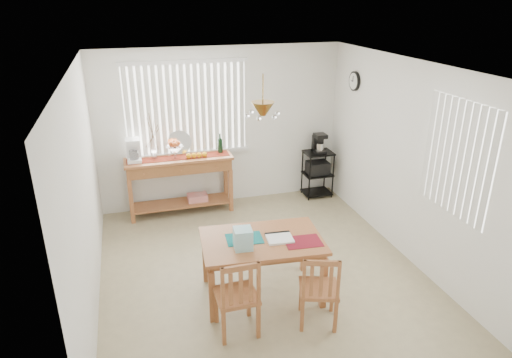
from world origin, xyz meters
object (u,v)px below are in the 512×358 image
object	(u,v)px
wire_cart	(318,169)
chair_right	(319,290)
chair_left	(237,297)
sideboard	(180,171)
dining_table	(262,246)
cart_items	(319,143)

from	to	relation	value
wire_cart	chair_right	xyz separation A→B (m)	(-1.34, -3.16, -0.05)
chair_left	chair_right	bearing A→B (deg)	-6.68
sideboard	chair_left	size ratio (longest dim) A/B	1.82
dining_table	chair_left	bearing A→B (deg)	-127.12
cart_items	wire_cart	bearing A→B (deg)	-90.00
cart_items	chair_right	bearing A→B (deg)	-112.95
dining_table	chair_right	size ratio (longest dim) A/B	1.64
cart_items	dining_table	size ratio (longest dim) A/B	0.23
sideboard	chair_left	world-z (taller)	sideboard
sideboard	cart_items	size ratio (longest dim) A/B	5.03
dining_table	chair_right	world-z (taller)	chair_right
sideboard	wire_cart	distance (m)	2.39
dining_table	chair_left	xyz separation A→B (m)	(-0.44, -0.58, -0.20)
sideboard	cart_items	xyz separation A→B (m)	(2.38, 0.01, 0.25)
sideboard	chair_left	distance (m)	3.07
chair_left	chair_right	world-z (taller)	chair_left
wire_cart	chair_left	size ratio (longest dim) A/B	0.88
chair_left	chair_right	size ratio (longest dim) A/B	1.04
wire_cart	dining_table	world-z (taller)	wire_cart
chair_right	wire_cart	bearing A→B (deg)	67.00
wire_cart	cart_items	xyz separation A→B (m)	(-0.00, 0.01, 0.48)
sideboard	dining_table	world-z (taller)	sideboard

